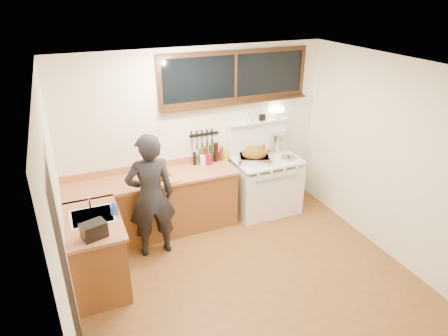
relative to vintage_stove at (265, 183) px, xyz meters
name	(u,v)px	position (x,y,z in m)	size (l,w,h in m)	color
ground_plane	(246,278)	(-1.00, -1.41, -0.48)	(4.00, 3.50, 0.02)	brown
room_shell	(250,157)	(-1.00, -1.41, 1.18)	(4.10, 3.60, 2.65)	white
counter_back	(154,205)	(-1.80, 0.04, -0.01)	(2.44, 0.64, 1.00)	brown
counter_left	(97,252)	(-2.70, -0.79, -0.02)	(0.64, 1.09, 0.90)	brown
sink_unit	(93,220)	(-2.68, -0.71, 0.38)	(0.50, 0.45, 0.37)	white
vintage_stove	(265,183)	(0.00, 0.00, 0.00)	(1.02, 0.74, 1.61)	white
back_window	(236,82)	(-0.40, 0.31, 1.59)	(2.32, 0.13, 0.77)	black
left_doorway	(68,276)	(-2.99, -1.96, 0.62)	(0.02, 1.04, 2.17)	black
knife_strip	(203,135)	(-0.92, 0.32, 0.84)	(0.46, 0.03, 0.28)	black
man	(151,196)	(-1.92, -0.43, 0.39)	(0.63, 0.42, 1.72)	black
soap_bottle	(114,207)	(-2.43, -0.76, 0.52)	(0.09, 0.10, 0.18)	#2155A8
toaster	(94,230)	(-2.70, -1.15, 0.52)	(0.29, 0.24, 0.17)	black
cutting_board	(160,177)	(-1.71, -0.11, 0.49)	(0.47, 0.37, 0.15)	#B36C47
roast_turkey	(254,155)	(-0.23, -0.03, 0.54)	(0.58, 0.52, 0.26)	silver
stockpot	(278,141)	(0.34, 0.24, 0.58)	(0.34, 0.34, 0.30)	silver
saucepan	(268,151)	(0.10, 0.13, 0.49)	(0.18, 0.28, 0.11)	silver
pot_lid	(289,158)	(0.33, -0.12, 0.44)	(0.33, 0.33, 0.04)	silver
coffee_tin	(207,159)	(-0.92, 0.16, 0.51)	(0.11, 0.09, 0.17)	maroon
pitcher	(203,161)	(-0.99, 0.14, 0.51)	(0.11, 0.11, 0.16)	white
bottle_cluster	(211,154)	(-0.83, 0.22, 0.56)	(0.57, 0.07, 0.30)	black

